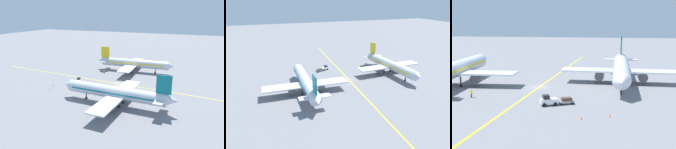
% 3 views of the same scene
% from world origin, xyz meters
% --- Properties ---
extents(ground_plane, '(400.00, 400.00, 0.00)m').
position_xyz_m(ground_plane, '(0.00, 0.00, 0.00)').
color(ground_plane, slate).
extents(apron_yellow_centreline, '(8.52, 119.75, 0.01)m').
position_xyz_m(apron_yellow_centreline, '(0.00, 0.00, 0.00)').
color(apron_yellow_centreline, yellow).
rests_on(apron_yellow_centreline, ground).
extents(airplane_at_gate, '(28.26, 35.53, 10.60)m').
position_xyz_m(airplane_at_gate, '(-19.14, -1.00, 3.71)').
color(airplane_at_gate, silver).
rests_on(airplane_at_gate, ground).
extents(airplane_adjacent_stand, '(28.10, 35.46, 10.60)m').
position_xyz_m(airplane_adjacent_stand, '(18.15, 6.16, 3.71)').
color(airplane_adjacent_stand, silver).
rests_on(airplane_adjacent_stand, ground).
extents(baggage_tug_white, '(3.35, 2.68, 2.11)m').
position_xyz_m(baggage_tug_white, '(5.13, -14.67, 0.90)').
color(baggage_tug_white, white).
rests_on(baggage_tug_white, ground).
extents(baggage_cart_trailing, '(2.95, 2.34, 1.24)m').
position_xyz_m(baggage_cart_trailing, '(8.13, -13.32, 0.76)').
color(baggage_cart_trailing, gray).
rests_on(baggage_cart_trailing, ground).
extents(ground_crew_worker, '(0.48, 0.40, 1.68)m').
position_xyz_m(ground_crew_worker, '(-10.69, -11.52, 0.91)').
color(ground_crew_worker, '#23232D').
rests_on(ground_crew_worker, ground).
extents(traffic_cone_near_nose, '(0.32, 0.32, 0.55)m').
position_xyz_m(traffic_cone_near_nose, '(-25.44, -6.62, 0.28)').
color(traffic_cone_near_nose, orange).
rests_on(traffic_cone_near_nose, ground).
extents(traffic_cone_mid_apron, '(0.32, 0.32, 0.55)m').
position_xyz_m(traffic_cone_mid_apron, '(11.58, -21.63, 0.28)').
color(traffic_cone_mid_apron, orange).
rests_on(traffic_cone_mid_apron, ground).
extents(traffic_cone_by_wingtip, '(0.32, 0.32, 0.55)m').
position_xyz_m(traffic_cone_by_wingtip, '(15.83, -19.71, 0.28)').
color(traffic_cone_by_wingtip, orange).
rests_on(traffic_cone_by_wingtip, ground).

